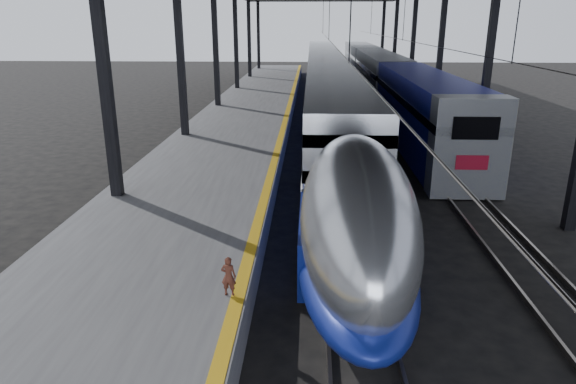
{
  "coord_description": "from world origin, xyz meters",
  "views": [
    {
      "loc": [
        0.82,
        -11.52,
        6.7
      ],
      "look_at": [
        0.2,
        2.54,
        2.0
      ],
      "focal_mm": 32.0,
      "sensor_mm": 36.0,
      "label": 1
    }
  ],
  "objects": [
    {
      "name": "rails",
      "position": [
        4.5,
        20.0,
        0.08
      ],
      "size": [
        6.52,
        80.0,
        0.16
      ],
      "color": "slate",
      "rests_on": "ground"
    },
    {
      "name": "child",
      "position": [
        -0.9,
        -1.64,
        1.46
      ],
      "size": [
        0.36,
        0.26,
        0.91
      ],
      "primitive_type": "imported",
      "rotation": [
        0.0,
        0.0,
        3.0
      ],
      "color": "#4B2319",
      "rests_on": "platform"
    },
    {
      "name": "ground",
      "position": [
        0.0,
        0.0,
        0.0
      ],
      "size": [
        160.0,
        160.0,
        0.0
      ],
      "primitive_type": "plane",
      "color": "black",
      "rests_on": "ground"
    },
    {
      "name": "tgv_train",
      "position": [
        2.0,
        27.8,
        1.94
      ],
      "size": [
        2.89,
        65.2,
        4.14
      ],
      "color": "#B3B6BB",
      "rests_on": "ground"
    },
    {
      "name": "platform",
      "position": [
        -3.5,
        20.0,
        0.5
      ],
      "size": [
        6.0,
        80.0,
        1.0
      ],
      "primitive_type": "cube",
      "color": "#4C4C4F",
      "rests_on": "ground"
    },
    {
      "name": "yellow_strip",
      "position": [
        -0.7,
        20.0,
        1.0
      ],
      "size": [
        0.3,
        80.0,
        0.01
      ],
      "primitive_type": "cube",
      "color": "gold",
      "rests_on": "platform"
    },
    {
      "name": "second_train",
      "position": [
        7.0,
        34.97,
        2.03
      ],
      "size": [
        2.91,
        56.05,
        4.0
      ],
      "color": "navy",
      "rests_on": "ground"
    }
  ]
}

